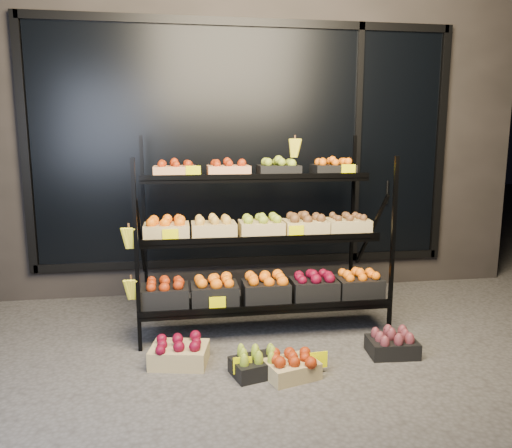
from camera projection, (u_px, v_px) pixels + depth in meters
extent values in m
plane|color=#514F4C|center=(273.00, 352.00, 3.88)|extent=(24.00, 24.00, 0.00)
cube|color=#2D2826|center=(234.00, 128.00, 6.10)|extent=(6.00, 2.00, 3.50)
cube|color=black|center=(245.00, 146.00, 5.15)|extent=(4.20, 0.04, 2.40)
cube|color=black|center=(246.00, 260.00, 5.34)|extent=(4.30, 0.06, 0.08)
cube|color=black|center=(245.00, 22.00, 4.91)|extent=(4.30, 0.06, 0.08)
cube|color=black|center=(25.00, 147.00, 4.80)|extent=(0.08, 0.06, 2.50)
cube|color=black|center=(440.00, 145.00, 5.46)|extent=(0.08, 0.06, 2.50)
cube|color=black|center=(357.00, 146.00, 5.31)|extent=(0.06, 0.06, 2.50)
cylinder|color=black|center=(387.00, 192.00, 5.42)|extent=(0.02, 0.02, 0.25)
cube|color=black|center=(137.00, 258.00, 3.77)|extent=(0.03, 0.03, 1.50)
cube|color=black|center=(393.00, 248.00, 4.08)|extent=(0.03, 0.03, 1.50)
cube|color=black|center=(144.00, 225.00, 4.70)|extent=(0.03, 0.03, 1.66)
cube|color=black|center=(352.00, 219.00, 5.01)|extent=(0.03, 0.03, 1.66)
cube|color=black|center=(266.00, 304.00, 4.18)|extent=(2.05, 0.42, 0.03)
cube|color=black|center=(270.00, 308.00, 3.98)|extent=(2.05, 0.02, 0.05)
cube|color=black|center=(260.00, 239.00, 4.38)|extent=(2.05, 0.40, 0.03)
cube|color=black|center=(264.00, 239.00, 4.19)|extent=(2.05, 0.02, 0.05)
cube|color=black|center=(255.00, 179.00, 4.58)|extent=(2.05, 0.40, 0.03)
cube|color=black|center=(258.00, 177.00, 4.39)|extent=(2.05, 0.02, 0.05)
cube|color=tan|center=(175.00, 172.00, 4.46)|extent=(0.38, 0.28, 0.11)
ellipsoid|color=#A3230B|center=(175.00, 163.00, 4.45)|extent=(0.32, 0.24, 0.07)
cube|color=tan|center=(228.00, 172.00, 4.53)|extent=(0.38, 0.28, 0.11)
ellipsoid|color=#A3230B|center=(228.00, 162.00, 4.52)|extent=(0.32, 0.24, 0.07)
cube|color=black|center=(279.00, 171.00, 4.61)|extent=(0.38, 0.28, 0.11)
ellipsoid|color=#9DB52D|center=(279.00, 162.00, 4.59)|extent=(0.32, 0.24, 0.07)
cube|color=black|center=(333.00, 170.00, 4.69)|extent=(0.38, 0.28, 0.11)
ellipsoid|color=orange|center=(333.00, 161.00, 4.67)|extent=(0.32, 0.24, 0.07)
cube|color=tan|center=(167.00, 232.00, 4.24)|extent=(0.38, 0.28, 0.14)
ellipsoid|color=orange|center=(166.00, 220.00, 4.22)|extent=(0.32, 0.24, 0.07)
cube|color=tan|center=(214.00, 231.00, 4.30)|extent=(0.38, 0.28, 0.14)
ellipsoid|color=gold|center=(214.00, 219.00, 4.29)|extent=(0.32, 0.24, 0.07)
cube|color=tan|center=(261.00, 229.00, 4.37)|extent=(0.38, 0.28, 0.14)
ellipsoid|color=#9DB52D|center=(261.00, 218.00, 4.35)|extent=(0.32, 0.24, 0.07)
cube|color=tan|center=(305.00, 228.00, 4.43)|extent=(0.38, 0.28, 0.14)
ellipsoid|color=brown|center=(305.00, 217.00, 4.41)|extent=(0.32, 0.24, 0.07)
cube|color=tan|center=(347.00, 227.00, 4.49)|extent=(0.38, 0.28, 0.14)
ellipsoid|color=brown|center=(347.00, 216.00, 4.47)|extent=(0.32, 0.24, 0.07)
cube|color=black|center=(165.00, 297.00, 4.03)|extent=(0.38, 0.28, 0.18)
ellipsoid|color=#A3230B|center=(164.00, 283.00, 4.01)|extent=(0.32, 0.24, 0.07)
cube|color=black|center=(215.00, 295.00, 4.09)|extent=(0.38, 0.28, 0.18)
ellipsoid|color=orange|center=(214.00, 281.00, 4.07)|extent=(0.32, 0.24, 0.07)
cube|color=black|center=(266.00, 292.00, 4.16)|extent=(0.38, 0.28, 0.18)
ellipsoid|color=orange|center=(266.00, 278.00, 4.14)|extent=(0.32, 0.24, 0.07)
cube|color=black|center=(314.00, 290.00, 4.22)|extent=(0.38, 0.28, 0.18)
ellipsoid|color=maroon|center=(314.00, 276.00, 4.20)|extent=(0.32, 0.24, 0.07)
cube|color=black|center=(358.00, 288.00, 4.28)|extent=(0.38, 0.28, 0.18)
ellipsoid|color=orange|center=(359.00, 274.00, 4.26)|extent=(0.32, 0.24, 0.07)
ellipsoid|color=#FFF430|center=(129.00, 227.00, 3.74)|extent=(0.14, 0.08, 0.22)
ellipsoid|color=#FFF430|center=(131.00, 278.00, 3.81)|extent=(0.14, 0.08, 0.22)
ellipsoid|color=#FFF430|center=(295.00, 138.00, 4.47)|extent=(0.14, 0.08, 0.22)
cube|color=#E5E200|center=(170.00, 236.00, 4.10)|extent=(0.13, 0.01, 0.12)
cube|color=#E5E200|center=(296.00, 233.00, 4.27)|extent=(0.13, 0.01, 0.12)
cube|color=#E5E200|center=(348.00, 171.00, 4.55)|extent=(0.13, 0.01, 0.12)
cube|color=#E5E200|center=(193.00, 173.00, 4.34)|extent=(0.13, 0.01, 0.12)
cube|color=#E5E200|center=(217.00, 304.00, 3.95)|extent=(0.13, 0.01, 0.12)
cube|color=#E5E200|center=(243.00, 371.00, 3.44)|extent=(0.13, 0.01, 0.12)
cube|color=#E5E200|center=(318.00, 365.00, 3.52)|extent=(0.13, 0.01, 0.12)
cube|color=tan|center=(179.00, 355.00, 3.66)|extent=(0.46, 0.38, 0.14)
ellipsoid|color=maroon|center=(179.00, 342.00, 3.64)|extent=(0.39, 0.32, 0.07)
cube|color=black|center=(257.00, 366.00, 3.51)|extent=(0.40, 0.33, 0.12)
ellipsoid|color=#9DB52D|center=(257.00, 355.00, 3.49)|extent=(0.33, 0.28, 0.07)
cube|color=tan|center=(291.00, 369.00, 3.46)|extent=(0.41, 0.34, 0.12)
ellipsoid|color=#A3230B|center=(292.00, 357.00, 3.45)|extent=(0.34, 0.29, 0.07)
cube|color=black|center=(392.00, 347.00, 3.82)|extent=(0.38, 0.29, 0.12)
ellipsoid|color=brown|center=(393.00, 336.00, 3.80)|extent=(0.32, 0.25, 0.07)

